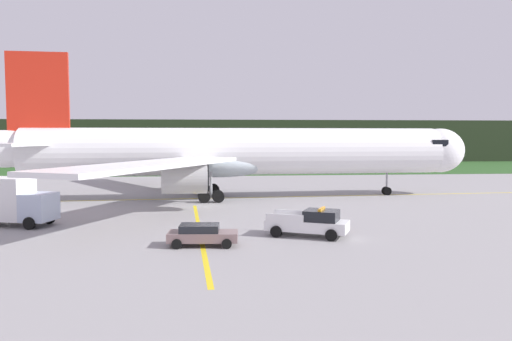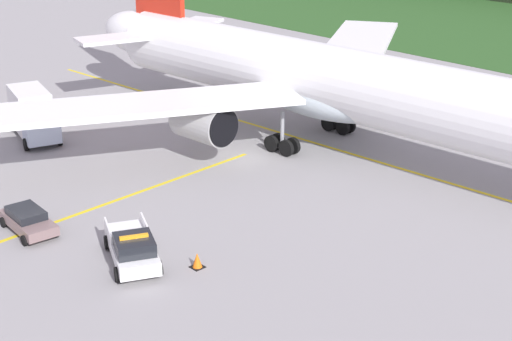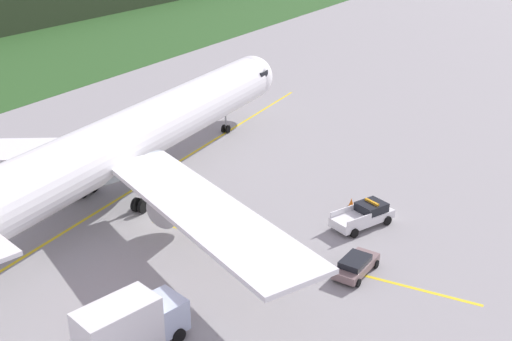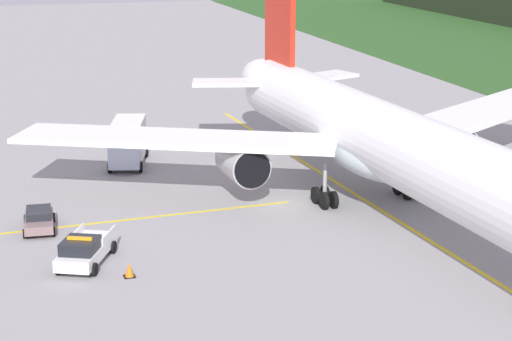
% 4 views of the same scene
% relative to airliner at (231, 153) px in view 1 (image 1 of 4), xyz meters
% --- Properties ---
extents(ground, '(320.00, 320.00, 0.00)m').
position_rel_airliner_xyz_m(ground, '(-3.01, -6.02, -4.80)').
color(ground, gray).
extents(grass_verge, '(320.00, 39.94, 0.04)m').
position_rel_airliner_xyz_m(grass_verge, '(-3.01, 48.59, -4.78)').
color(grass_verge, '#295221').
rests_on(grass_verge, ground).
extents(distant_tree_line, '(288.00, 5.72, 10.40)m').
position_rel_airliner_xyz_m(distant_tree_line, '(-3.01, 69.73, 0.40)').
color(distant_tree_line, '#24301D').
rests_on(distant_tree_line, ground).
extents(taxiway_centerline_main, '(69.63, 4.28, 0.01)m').
position_rel_airliner_xyz_m(taxiway_centerline_main, '(0.90, 0.05, -4.80)').
color(taxiway_centerline_main, yellow).
rests_on(taxiway_centerline_main, ground).
extents(taxiway_centerline_spur, '(1.77, 25.78, 0.01)m').
position_rel_airliner_xyz_m(taxiway_centerline_spur, '(-2.90, -18.31, -4.80)').
color(taxiway_centerline_spur, yellow).
rests_on(taxiway_centerline_spur, ground).
extents(airliner, '(52.89, 46.83, 14.86)m').
position_rel_airliner_xyz_m(airliner, '(0.00, 0.00, 0.00)').
color(airliner, white).
rests_on(airliner, ground).
extents(ops_pickup_truck, '(5.69, 4.09, 1.94)m').
position_rel_airliner_xyz_m(ops_pickup_truck, '(4.38, -20.48, -3.90)').
color(ops_pickup_truck, white).
rests_on(ops_pickup_truck, ground).
extents(catering_truck, '(6.90, 4.10, 3.72)m').
position_rel_airliner_xyz_m(catering_truck, '(-17.05, -14.53, -2.94)').
color(catering_truck, silver).
rests_on(catering_truck, ground).
extents(staff_car, '(4.29, 2.23, 1.30)m').
position_rel_airliner_xyz_m(staff_car, '(-2.68, -22.58, -4.10)').
color(staff_car, '#7A6161').
rests_on(staff_car, ground).
extents(apron_cone, '(0.65, 0.65, 0.81)m').
position_rel_airliner_xyz_m(apron_cone, '(6.94, -18.35, -4.40)').
color(apron_cone, black).
rests_on(apron_cone, ground).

